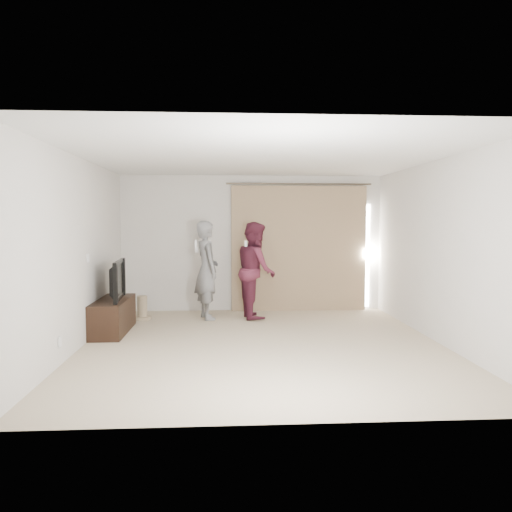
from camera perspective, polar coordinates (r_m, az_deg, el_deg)
The scene contains 10 objects.
floor at distance 7.09m, azimuth 0.77°, elevation -10.10°, with size 5.50×5.50×0.00m, color tan.
wall_back at distance 9.63m, azimuth -0.45°, elevation 1.46°, with size 5.00×0.04×2.60m, color beige.
wall_left at distance 7.15m, azimuth -19.63°, elevation 0.34°, with size 0.04×5.50×2.60m.
ceiling at distance 6.93m, azimuth 0.79°, elevation 11.24°, with size 5.00×5.50×0.01m, color silver.
curtain at distance 9.66m, azimuth 4.99°, elevation 0.88°, with size 2.80×0.11×2.46m.
tv_console at distance 8.11m, azimuth -16.03°, elevation -6.60°, with size 0.46×1.34×0.51m, color black.
tv at distance 8.02m, azimuth -16.11°, elevation -2.65°, with size 1.06×0.14×0.61m, color black.
scratching_post at distance 9.04m, azimuth -12.87°, elevation -6.03°, with size 0.31×0.31×0.42m.
person_man at distance 8.84m, azimuth -5.65°, elevation -1.60°, with size 0.60×0.73×1.74m.
person_woman at distance 8.90m, azimuth -0.04°, elevation -1.60°, with size 0.75×0.91×1.72m.
Camera 1 is at (-0.52, -6.86, 1.73)m, focal length 35.00 mm.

